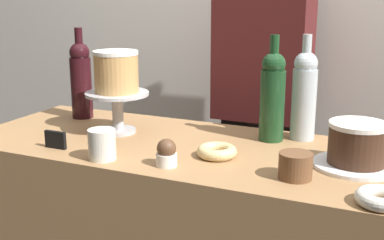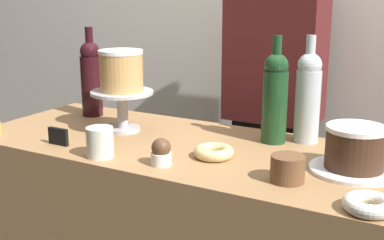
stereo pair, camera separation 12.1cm
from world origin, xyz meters
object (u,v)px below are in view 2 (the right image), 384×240
at_px(cake_stand_pedestal, 122,104).
at_px(wine_bottle_dark_red, 91,77).
at_px(wine_bottle_green, 275,96).
at_px(coffee_cup_ceramic, 100,142).
at_px(wine_bottle_clear, 308,96).
at_px(barista_figure, 273,121).
at_px(donut_glazed, 214,152).
at_px(donut_sugar, 369,204).
at_px(white_layer_cake, 121,71).
at_px(cupcake_chocolate, 161,153).
at_px(price_sign_chalkboard, 58,136).
at_px(cookie_stack, 288,169).
at_px(chocolate_round_cake, 355,147).

distance_m(cake_stand_pedestal, wine_bottle_dark_red, 0.26).
xyz_separation_m(wine_bottle_green, coffee_cup_ceramic, (-0.37, -0.37, -0.10)).
bearing_deg(wine_bottle_clear, coffee_cup_ceramic, -137.26).
relative_size(wine_bottle_clear, barista_figure, 0.20).
height_order(donut_glazed, donut_sugar, same).
bearing_deg(cake_stand_pedestal, white_layer_cake, 90.00).
distance_m(wine_bottle_green, donut_glazed, 0.27).
bearing_deg(cake_stand_pedestal, barista_figure, 61.44).
relative_size(cupcake_chocolate, price_sign_chalkboard, 1.06).
relative_size(white_layer_cake, donut_glazed, 1.28).
relative_size(wine_bottle_dark_red, cookie_stack, 3.87).
distance_m(wine_bottle_clear, cookie_stack, 0.37).
bearing_deg(cookie_stack, donut_sugar, -21.51).
bearing_deg(cookie_stack, coffee_cup_ceramic, -171.78).
distance_m(cookie_stack, price_sign_chalkboard, 0.70).
height_order(donut_glazed, coffee_cup_ceramic, coffee_cup_ceramic).
bearing_deg(cupcake_chocolate, chocolate_round_cake, 23.44).
height_order(chocolate_round_cake, cupcake_chocolate, chocolate_round_cake).
bearing_deg(cookie_stack, wine_bottle_clear, 99.69).
relative_size(chocolate_round_cake, wine_bottle_clear, 0.47).
height_order(white_layer_cake, price_sign_chalkboard, white_layer_cake).
height_order(cupcake_chocolate, barista_figure, barista_figure).
bearing_deg(cookie_stack, wine_bottle_green, 116.14).
xyz_separation_m(cookie_stack, price_sign_chalkboard, (-0.70, -0.05, -0.01)).
height_order(white_layer_cake, cupcake_chocolate, white_layer_cake).
xyz_separation_m(white_layer_cake, chocolate_round_cake, (0.75, -0.02, -0.14)).
bearing_deg(coffee_cup_ceramic, price_sign_chalkboard, 171.85).
relative_size(chocolate_round_cake, price_sign_chalkboard, 2.18).
bearing_deg(price_sign_chalkboard, donut_sugar, -2.07).
height_order(chocolate_round_cake, price_sign_chalkboard, chocolate_round_cake).
relative_size(cupcake_chocolate, donut_sugar, 0.66).
distance_m(wine_bottle_dark_red, donut_glazed, 0.66).
bearing_deg(wine_bottle_dark_red, wine_bottle_green, 0.48).
xyz_separation_m(chocolate_round_cake, price_sign_chalkboard, (-0.83, -0.20, -0.04)).
bearing_deg(wine_bottle_clear, wine_bottle_dark_red, -175.69).
bearing_deg(donut_glazed, chocolate_round_cake, 11.75).
bearing_deg(barista_figure, white_layer_cake, -118.56).
distance_m(wine_bottle_dark_red, barista_figure, 0.74).
distance_m(donut_glazed, cookie_stack, 0.25).
distance_m(chocolate_round_cake, cupcake_chocolate, 0.50).
height_order(wine_bottle_clear, price_sign_chalkboard, wine_bottle_clear).
height_order(chocolate_round_cake, barista_figure, barista_figure).
height_order(wine_bottle_dark_red, donut_glazed, wine_bottle_dark_red).
height_order(price_sign_chalkboard, barista_figure, barista_figure).
xyz_separation_m(donut_glazed, price_sign_chalkboard, (-0.46, -0.12, 0.01)).
height_order(wine_bottle_clear, donut_glazed, wine_bottle_clear).
height_order(white_layer_cake, wine_bottle_green, wine_bottle_green).
bearing_deg(barista_figure, cookie_stack, -67.50).
distance_m(wine_bottle_clear, donut_glazed, 0.35).
xyz_separation_m(cake_stand_pedestal, donut_glazed, (0.39, -0.10, -0.08)).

